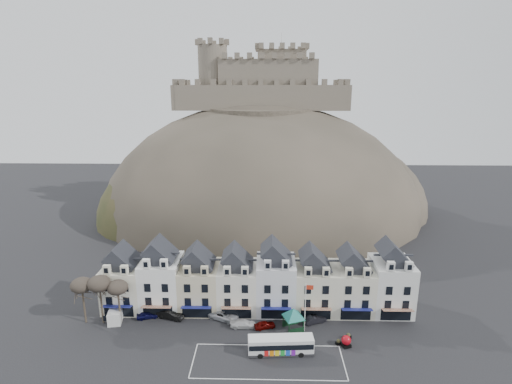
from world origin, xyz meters
TOP-DOWN VIEW (x-y plane):
  - ground at (0.00, 0.00)m, footprint 300.00×300.00m
  - coach_bay_markings at (2.00, 1.25)m, footprint 22.00×7.50m
  - townhouse_terrace at (0.15, 15.97)m, footprint 54.40×9.35m
  - castle_hill at (1.25, 68.95)m, footprint 100.00×76.00m
  - castle at (0.51, 75.93)m, footprint 50.20×22.20m
  - tree_left_far at (-29.00, 10.50)m, footprint 3.61×3.61m
  - tree_left_mid at (-26.00, 10.50)m, footprint 3.78×3.78m
  - tree_left_near at (-23.00, 10.50)m, footprint 3.43×3.43m
  - bus at (3.90, 3.14)m, footprint 9.90×2.91m
  - bus_shelter at (6.18, 9.22)m, footprint 5.84×5.84m
  - red_buoy at (14.06, 5.01)m, footprint 1.60×1.60m
  - flagpole at (8.10, 8.82)m, footprint 1.25×0.21m
  - white_van at (-24.10, 11.51)m, footprint 2.87×5.09m
  - planter_west at (14.81, 7.00)m, footprint 1.08×0.84m
  - planter_east at (13.00, 5.51)m, footprint 1.00×0.72m
  - car_navy at (-18.83, 12.00)m, footprint 3.97×2.48m
  - car_black at (-14.80, 12.00)m, footprint 5.08×2.99m
  - car_silver at (-5.60, 12.00)m, footprint 5.79×4.33m
  - car_white at (-2.08, 9.69)m, footprint 4.40×1.84m
  - car_maroon at (1.46, 9.50)m, footprint 3.84×2.47m
  - car_charcoal at (10.00, 11.27)m, footprint 4.18×2.74m

SIDE VIEW (x-z plane):
  - ground at x=0.00m, z-range 0.00..0.00m
  - coach_bay_markings at x=2.00m, z-range -0.01..0.01m
  - castle_hill at x=1.25m, z-range -33.89..34.11m
  - planter_east at x=13.00m, z-range -0.02..0.88m
  - planter_west at x=14.81m, z-range -0.02..0.94m
  - car_maroon at x=1.46m, z-range 0.00..1.22m
  - car_navy at x=-18.83m, z-range 0.00..1.26m
  - car_white at x=-2.08m, z-range 0.00..1.27m
  - car_charcoal at x=10.00m, z-range 0.00..1.30m
  - car_silver at x=-5.60m, z-range 0.00..1.48m
  - car_black at x=-14.80m, z-range 0.00..1.58m
  - red_buoy at x=14.06m, z-range 0.02..1.87m
  - white_van at x=-24.10m, z-range 0.00..2.20m
  - bus at x=3.90m, z-range 0.15..2.90m
  - bus_shelter at x=6.18m, z-range 1.09..5.01m
  - flagpole at x=8.10m, z-range 0.61..9.27m
  - townhouse_terrace at x=0.15m, z-range -0.60..11.20m
  - tree_left_near at x=-23.00m, z-range 2.64..10.47m
  - tree_left_far at x=-29.00m, z-range 2.78..11.02m
  - tree_left_mid at x=-26.00m, z-range 2.92..11.56m
  - castle at x=0.51m, z-range 29.19..51.19m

